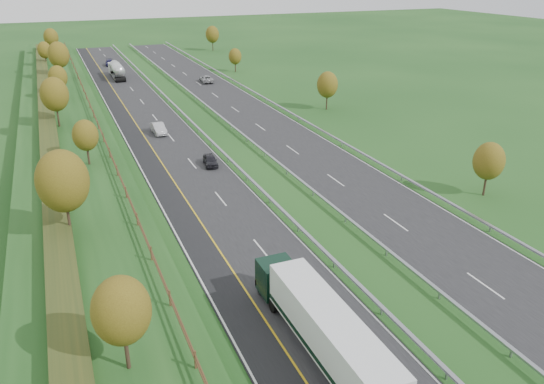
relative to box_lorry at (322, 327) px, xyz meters
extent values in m
plane|color=#1A4318|center=(8.39, 46.30, -2.33)|extent=(400.00, 400.00, 0.00)
cube|color=black|center=(0.39, 51.30, -2.31)|extent=(10.50, 200.00, 0.04)
cube|color=black|center=(16.89, 51.30, -2.31)|extent=(10.50, 200.00, 0.04)
cube|color=black|center=(-3.36, 51.30, -2.31)|extent=(3.00, 200.00, 0.04)
cube|color=silver|center=(-4.66, 51.30, -2.28)|extent=(0.15, 200.00, 0.01)
cube|color=gold|center=(-1.86, 51.30, -2.28)|extent=(0.15, 200.00, 0.01)
cube|color=silver|center=(5.44, 51.30, -2.28)|extent=(0.15, 200.00, 0.01)
cube|color=silver|center=(11.84, 51.30, -2.28)|extent=(0.15, 200.00, 0.01)
cube|color=silver|center=(21.94, 51.30, -2.28)|extent=(0.15, 200.00, 0.01)
cube|color=silver|center=(1.64, 2.30, -2.28)|extent=(0.15, 4.00, 0.01)
cube|color=silver|center=(15.64, 2.30, -2.28)|extent=(0.15, 4.00, 0.01)
cube|color=silver|center=(1.64, 14.30, -2.28)|extent=(0.15, 4.00, 0.01)
cube|color=silver|center=(15.64, 14.30, -2.28)|extent=(0.15, 4.00, 0.01)
cube|color=silver|center=(1.64, 26.30, -2.28)|extent=(0.15, 4.00, 0.01)
cube|color=silver|center=(15.64, 26.30, -2.28)|extent=(0.15, 4.00, 0.01)
cube|color=silver|center=(1.64, 38.30, -2.28)|extent=(0.15, 4.00, 0.01)
cube|color=silver|center=(15.64, 38.30, -2.28)|extent=(0.15, 4.00, 0.01)
cube|color=silver|center=(1.64, 50.30, -2.28)|extent=(0.15, 4.00, 0.01)
cube|color=silver|center=(15.64, 50.30, -2.28)|extent=(0.15, 4.00, 0.01)
cube|color=silver|center=(1.64, 62.30, -2.28)|extent=(0.15, 4.00, 0.01)
cube|color=silver|center=(15.64, 62.30, -2.28)|extent=(0.15, 4.00, 0.01)
cube|color=silver|center=(1.64, 74.30, -2.28)|extent=(0.15, 4.00, 0.01)
cube|color=silver|center=(15.64, 74.30, -2.28)|extent=(0.15, 4.00, 0.01)
cube|color=silver|center=(1.64, 86.30, -2.28)|extent=(0.15, 4.00, 0.01)
cube|color=silver|center=(15.64, 86.30, -2.28)|extent=(0.15, 4.00, 0.01)
cube|color=silver|center=(1.64, 98.30, -2.28)|extent=(0.15, 4.00, 0.01)
cube|color=silver|center=(15.64, 98.30, -2.28)|extent=(0.15, 4.00, 0.01)
cube|color=silver|center=(1.64, 110.30, -2.28)|extent=(0.15, 4.00, 0.01)
cube|color=silver|center=(15.64, 110.30, -2.28)|extent=(0.15, 4.00, 0.01)
cube|color=silver|center=(1.64, 122.30, -2.28)|extent=(0.15, 4.00, 0.01)
cube|color=silver|center=(15.64, 122.30, -2.28)|extent=(0.15, 4.00, 0.01)
cube|color=silver|center=(1.64, 134.30, -2.28)|extent=(0.15, 4.00, 0.01)
cube|color=silver|center=(15.64, 134.30, -2.28)|extent=(0.15, 4.00, 0.01)
cube|color=silver|center=(1.64, 146.30, -2.28)|extent=(0.15, 4.00, 0.01)
cube|color=silver|center=(15.64, 146.30, -2.28)|extent=(0.15, 4.00, 0.01)
cube|color=#1A4318|center=(-12.61, 51.30, -1.33)|extent=(12.00, 200.00, 2.00)
cube|color=#2A3817|center=(-14.61, 51.30, 0.22)|extent=(2.20, 180.00, 1.10)
cube|color=#422B19|center=(-8.11, 51.30, 0.22)|extent=(0.08, 184.00, 0.10)
cube|color=#422B19|center=(-8.11, 51.30, 0.62)|extent=(0.08, 184.00, 0.10)
cube|color=#422B19|center=(-8.11, -0.20, 0.27)|extent=(0.12, 0.12, 1.20)
cube|color=#422B19|center=(-8.11, 6.30, 0.27)|extent=(0.12, 0.12, 1.20)
cube|color=#422B19|center=(-8.11, 12.80, 0.27)|extent=(0.12, 0.12, 1.20)
cube|color=#422B19|center=(-8.11, 19.30, 0.27)|extent=(0.12, 0.12, 1.20)
cube|color=#422B19|center=(-8.11, 25.80, 0.27)|extent=(0.12, 0.12, 1.20)
cube|color=#422B19|center=(-8.11, 32.30, 0.27)|extent=(0.12, 0.12, 1.20)
cube|color=#422B19|center=(-8.11, 38.80, 0.27)|extent=(0.12, 0.12, 1.20)
cube|color=#422B19|center=(-8.11, 45.30, 0.27)|extent=(0.12, 0.12, 1.20)
cube|color=#422B19|center=(-8.11, 51.80, 0.27)|extent=(0.12, 0.12, 1.20)
cube|color=#422B19|center=(-8.11, 58.30, 0.27)|extent=(0.12, 0.12, 1.20)
cube|color=#422B19|center=(-8.11, 64.80, 0.27)|extent=(0.12, 0.12, 1.20)
cube|color=#422B19|center=(-8.11, 71.30, 0.27)|extent=(0.12, 0.12, 1.20)
cube|color=#422B19|center=(-8.11, 77.80, 0.27)|extent=(0.12, 0.12, 1.20)
cube|color=#422B19|center=(-8.11, 84.30, 0.27)|extent=(0.12, 0.12, 1.20)
cube|color=#422B19|center=(-8.11, 90.80, 0.27)|extent=(0.12, 0.12, 1.20)
cube|color=#422B19|center=(-8.11, 97.30, 0.27)|extent=(0.12, 0.12, 1.20)
cube|color=#422B19|center=(-8.11, 103.80, 0.27)|extent=(0.12, 0.12, 1.20)
cube|color=#422B19|center=(-8.11, 110.30, 0.27)|extent=(0.12, 0.12, 1.20)
cube|color=#422B19|center=(-8.11, 116.80, 0.27)|extent=(0.12, 0.12, 1.20)
cube|color=#422B19|center=(-8.11, 123.30, 0.27)|extent=(0.12, 0.12, 1.20)
cube|color=#422B19|center=(-8.11, 129.80, 0.27)|extent=(0.12, 0.12, 1.20)
cube|color=#422B19|center=(-8.11, 136.30, 0.27)|extent=(0.12, 0.12, 1.20)
cube|color=#422B19|center=(-8.11, 142.80, 0.27)|extent=(0.12, 0.12, 1.20)
cube|color=#979A9F|center=(6.09, 51.30, -1.71)|extent=(0.32, 200.00, 0.18)
cube|color=#979A9F|center=(6.09, -4.70, -2.05)|extent=(0.10, 0.14, 0.56)
cube|color=#979A9F|center=(6.09, 2.30, -2.05)|extent=(0.10, 0.14, 0.56)
cube|color=#979A9F|center=(6.09, 9.30, -2.05)|extent=(0.10, 0.14, 0.56)
cube|color=#979A9F|center=(6.09, 16.30, -2.05)|extent=(0.10, 0.14, 0.56)
cube|color=#979A9F|center=(6.09, 23.30, -2.05)|extent=(0.10, 0.14, 0.56)
cube|color=#979A9F|center=(6.09, 30.30, -2.05)|extent=(0.10, 0.14, 0.56)
cube|color=#979A9F|center=(6.09, 37.30, -2.05)|extent=(0.10, 0.14, 0.56)
cube|color=#979A9F|center=(6.09, 44.30, -2.05)|extent=(0.10, 0.14, 0.56)
cube|color=#979A9F|center=(6.09, 51.30, -2.05)|extent=(0.10, 0.14, 0.56)
cube|color=#979A9F|center=(6.09, 58.30, -2.05)|extent=(0.10, 0.14, 0.56)
cube|color=#979A9F|center=(6.09, 65.30, -2.05)|extent=(0.10, 0.14, 0.56)
cube|color=#979A9F|center=(6.09, 72.30, -2.05)|extent=(0.10, 0.14, 0.56)
cube|color=#979A9F|center=(6.09, 79.30, -2.05)|extent=(0.10, 0.14, 0.56)
cube|color=#979A9F|center=(6.09, 86.30, -2.05)|extent=(0.10, 0.14, 0.56)
cube|color=#979A9F|center=(6.09, 93.30, -2.05)|extent=(0.10, 0.14, 0.56)
cube|color=#979A9F|center=(6.09, 100.30, -2.05)|extent=(0.10, 0.14, 0.56)
cube|color=#979A9F|center=(6.09, 107.30, -2.05)|extent=(0.10, 0.14, 0.56)
cube|color=#979A9F|center=(6.09, 114.30, -2.05)|extent=(0.10, 0.14, 0.56)
cube|color=#979A9F|center=(6.09, 121.30, -2.05)|extent=(0.10, 0.14, 0.56)
cube|color=#979A9F|center=(6.09, 128.30, -2.05)|extent=(0.10, 0.14, 0.56)
cube|color=#979A9F|center=(6.09, 135.30, -2.05)|extent=(0.10, 0.14, 0.56)
cube|color=#979A9F|center=(6.09, 142.30, -2.05)|extent=(0.10, 0.14, 0.56)
cube|color=#979A9F|center=(6.09, 149.30, -2.05)|extent=(0.10, 0.14, 0.56)
cube|color=#979A9F|center=(11.19, 51.30, -1.71)|extent=(0.32, 200.00, 0.18)
cube|color=#979A9F|center=(11.19, -4.70, -2.05)|extent=(0.10, 0.14, 0.56)
cube|color=#979A9F|center=(11.19, 2.30, -2.05)|extent=(0.10, 0.14, 0.56)
cube|color=#979A9F|center=(11.19, 9.30, -2.05)|extent=(0.10, 0.14, 0.56)
cube|color=#979A9F|center=(11.19, 16.30, -2.05)|extent=(0.10, 0.14, 0.56)
cube|color=#979A9F|center=(11.19, 23.30, -2.05)|extent=(0.10, 0.14, 0.56)
cube|color=#979A9F|center=(11.19, 30.30, -2.05)|extent=(0.10, 0.14, 0.56)
cube|color=#979A9F|center=(11.19, 37.30, -2.05)|extent=(0.10, 0.14, 0.56)
cube|color=#979A9F|center=(11.19, 44.30, -2.05)|extent=(0.10, 0.14, 0.56)
cube|color=#979A9F|center=(11.19, 51.30, -2.05)|extent=(0.10, 0.14, 0.56)
cube|color=#979A9F|center=(11.19, 58.30, -2.05)|extent=(0.10, 0.14, 0.56)
cube|color=#979A9F|center=(11.19, 65.30, -2.05)|extent=(0.10, 0.14, 0.56)
cube|color=#979A9F|center=(11.19, 72.30, -2.05)|extent=(0.10, 0.14, 0.56)
cube|color=#979A9F|center=(11.19, 79.30, -2.05)|extent=(0.10, 0.14, 0.56)
cube|color=#979A9F|center=(11.19, 86.30, -2.05)|extent=(0.10, 0.14, 0.56)
cube|color=#979A9F|center=(11.19, 93.30, -2.05)|extent=(0.10, 0.14, 0.56)
cube|color=#979A9F|center=(11.19, 100.30, -2.05)|extent=(0.10, 0.14, 0.56)
cube|color=#979A9F|center=(11.19, 107.30, -2.05)|extent=(0.10, 0.14, 0.56)
cube|color=#979A9F|center=(11.19, 114.30, -2.05)|extent=(0.10, 0.14, 0.56)
cube|color=#979A9F|center=(11.19, 121.30, -2.05)|extent=(0.10, 0.14, 0.56)
cube|color=#979A9F|center=(11.19, 128.30, -2.05)|extent=(0.10, 0.14, 0.56)
cube|color=#979A9F|center=(11.19, 135.30, -2.05)|extent=(0.10, 0.14, 0.56)
cube|color=#979A9F|center=(11.19, 142.30, -2.05)|extent=(0.10, 0.14, 0.56)
cube|color=#979A9F|center=(11.19, 149.30, -2.05)|extent=(0.10, 0.14, 0.56)
cube|color=#979A9F|center=(22.69, 51.30, -1.71)|extent=(0.32, 200.00, 0.18)
cube|color=#979A9F|center=(22.69, 9.30, -2.05)|extent=(0.10, 0.14, 0.56)
cube|color=#979A9F|center=(22.69, 23.30, -2.05)|extent=(0.10, 0.14, 0.56)
cube|color=#979A9F|center=(22.69, 37.30, -2.05)|extent=(0.10, 0.14, 0.56)
cube|color=#979A9F|center=(22.69, 51.30, -2.05)|extent=(0.10, 0.14, 0.56)
cube|color=#979A9F|center=(22.69, 65.30, -2.05)|extent=(0.10, 0.14, 0.56)
cube|color=#979A9F|center=(22.69, 79.30, -2.05)|extent=(0.10, 0.14, 0.56)
cube|color=#979A9F|center=(22.69, 93.30, -2.05)|extent=(0.10, 0.14, 0.56)
cube|color=#979A9F|center=(22.69, 107.30, -2.05)|extent=(0.10, 0.14, 0.56)
cube|color=#979A9F|center=(22.69, 121.30, -2.05)|extent=(0.10, 0.14, 0.56)
cube|color=#979A9F|center=(22.69, 135.30, -2.05)|extent=(0.10, 0.14, 0.56)
cube|color=#979A9F|center=(22.69, 149.30, -2.05)|extent=(0.10, 0.14, 0.56)
cylinder|color=#2D2116|center=(-11.61, 1.30, 0.88)|extent=(0.24, 0.24, 2.43)
ellipsoid|color=#504011|center=(-11.61, 1.30, 3.56)|extent=(3.24, 3.24, 4.05)
cylinder|color=#2D2116|center=(-13.61, 19.30, 1.24)|extent=(0.24, 0.24, 3.15)
ellipsoid|color=#504011|center=(-13.61, 19.30, 4.71)|extent=(4.20, 4.20, 5.25)
cylinder|color=#2D2116|center=(-10.61, 37.30, 0.75)|extent=(0.24, 0.24, 2.16)
ellipsoid|color=#504011|center=(-10.61, 37.30, 3.13)|extent=(2.88, 2.88, 3.60)
cylinder|color=#2D2116|center=(-13.11, 55.30, 1.11)|extent=(0.24, 0.24, 2.88)
ellipsoid|color=#504011|center=(-13.11, 55.30, 4.28)|extent=(3.84, 3.84, 4.80)
cylinder|color=#2D2116|center=(-12.11, 73.30, 0.84)|extent=(0.24, 0.24, 2.34)
ellipsoid|color=#504011|center=(-12.11, 73.30, 3.41)|extent=(3.12, 3.12, 3.90)
cylinder|color=#2D2116|center=(-11.11, 91.30, 1.20)|extent=(0.24, 0.24, 3.06)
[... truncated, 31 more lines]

